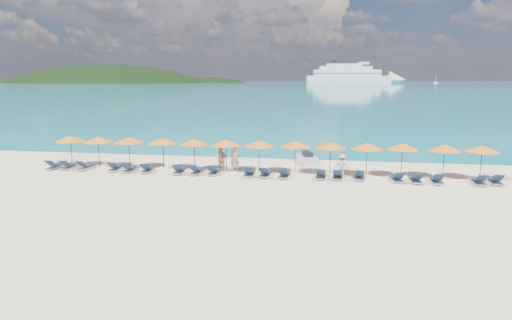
# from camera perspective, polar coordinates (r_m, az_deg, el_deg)

# --- Properties ---
(ground) EXTENTS (1400.00, 1400.00, 0.00)m
(ground) POSITION_cam_1_polar(r_m,az_deg,el_deg) (24.75, -1.11, -4.02)
(ground) COLOR beige
(sea) EXTENTS (1600.00, 1300.00, 0.01)m
(sea) POSITION_cam_1_polar(r_m,az_deg,el_deg) (683.58, 8.96, 10.19)
(sea) COLOR #1FA9B2
(sea) RESTS_ON ground
(headland_main) EXTENTS (374.00, 242.00, 126.50)m
(headland_main) POSITION_cam_1_polar(r_m,az_deg,el_deg) (641.97, -19.26, 6.29)
(headland_main) COLOR black
(headland_main) RESTS_ON ground
(headland_small) EXTENTS (162.00, 126.00, 85.50)m
(headland_small) POSITION_cam_1_polar(r_m,az_deg,el_deg) (605.00, -5.66, 6.88)
(headland_small) COLOR black
(headland_small) RESTS_ON ground
(cruise_ship) EXTENTS (123.90, 39.18, 34.07)m
(cruise_ship) POSITION_cam_1_polar(r_m,az_deg,el_deg) (553.78, 13.32, 10.83)
(cruise_ship) COLOR silver
(cruise_ship) RESTS_ON ground
(sailboat_near) EXTENTS (5.13, 1.71, 9.40)m
(sailboat_near) POSITION_cam_1_polar(r_m,az_deg,el_deg) (606.89, 22.85, 9.51)
(sailboat_near) COLOR silver
(sailboat_near) RESTS_ON ground
(jetski) EXTENTS (1.80, 2.73, 0.91)m
(jetski) POSITION_cam_1_polar(r_m,az_deg,el_deg) (32.42, 6.79, 0.15)
(jetski) COLOR silver
(jetski) RESTS_ON ground
(beachgoer_a) EXTENTS (0.69, 0.51, 1.75)m
(beachgoer_a) POSITION_cam_1_polar(r_m,az_deg,el_deg) (29.47, -2.83, 0.12)
(beachgoer_a) COLOR tan
(beachgoer_a) RESTS_ON ground
(beachgoer_b) EXTENTS (0.93, 0.64, 1.76)m
(beachgoer_b) POSITION_cam_1_polar(r_m,az_deg,el_deg) (29.48, -4.63, 0.12)
(beachgoer_b) COLOR tan
(beachgoer_b) RESTS_ON ground
(beachgoer_c) EXTENTS (1.11, 0.80, 1.56)m
(beachgoer_c) POSITION_cam_1_polar(r_m,az_deg,el_deg) (28.18, 11.41, -0.77)
(beachgoer_c) COLOR tan
(beachgoer_c) RESTS_ON ground
(umbrella_0) EXTENTS (2.10, 2.10, 2.28)m
(umbrella_0) POSITION_cam_1_polar(r_m,az_deg,el_deg) (34.03, -23.53, 2.63)
(umbrella_0) COLOR black
(umbrella_0) RESTS_ON ground
(umbrella_1) EXTENTS (2.10, 2.10, 2.28)m
(umbrella_1) POSITION_cam_1_polar(r_m,az_deg,el_deg) (32.82, -20.32, 2.58)
(umbrella_1) COLOR black
(umbrella_1) RESTS_ON ground
(umbrella_2) EXTENTS (2.10, 2.10, 2.28)m
(umbrella_2) POSITION_cam_1_polar(r_m,az_deg,el_deg) (31.89, -16.62, 2.58)
(umbrella_2) COLOR black
(umbrella_2) RESTS_ON ground
(umbrella_3) EXTENTS (2.10, 2.10, 2.28)m
(umbrella_3) POSITION_cam_1_polar(r_m,az_deg,el_deg) (30.91, -12.32, 2.54)
(umbrella_3) COLOR black
(umbrella_3) RESTS_ON ground
(umbrella_4) EXTENTS (2.10, 2.10, 2.28)m
(umbrella_4) POSITION_cam_1_polar(r_m,az_deg,el_deg) (30.06, -8.26, 2.45)
(umbrella_4) COLOR black
(umbrella_4) RESTS_ON ground
(umbrella_5) EXTENTS (2.10, 2.10, 2.28)m
(umbrella_5) POSITION_cam_1_polar(r_m,az_deg,el_deg) (29.37, -4.02, 2.34)
(umbrella_5) COLOR black
(umbrella_5) RESTS_ON ground
(umbrella_6) EXTENTS (2.10, 2.10, 2.28)m
(umbrella_6) POSITION_cam_1_polar(r_m,az_deg,el_deg) (28.90, 0.40, 2.22)
(umbrella_6) COLOR black
(umbrella_6) RESTS_ON ground
(umbrella_7) EXTENTS (2.10, 2.10, 2.28)m
(umbrella_7) POSITION_cam_1_polar(r_m,az_deg,el_deg) (28.82, 5.28, 2.15)
(umbrella_7) COLOR black
(umbrella_7) RESTS_ON ground
(umbrella_8) EXTENTS (2.10, 2.10, 2.28)m
(umbrella_8) POSITION_cam_1_polar(r_m,az_deg,el_deg) (28.66, 9.92, 1.99)
(umbrella_8) COLOR black
(umbrella_8) RESTS_ON ground
(umbrella_9) EXTENTS (2.10, 2.10, 2.28)m
(umbrella_9) POSITION_cam_1_polar(r_m,az_deg,el_deg) (28.70, 14.62, 1.81)
(umbrella_9) COLOR black
(umbrella_9) RESTS_ON ground
(umbrella_10) EXTENTS (2.10, 2.10, 2.28)m
(umbrella_10) POSITION_cam_1_polar(r_m,az_deg,el_deg) (29.23, 18.96, 1.73)
(umbrella_10) COLOR black
(umbrella_10) RESTS_ON ground
(umbrella_11) EXTENTS (2.10, 2.10, 2.28)m
(umbrella_11) POSITION_cam_1_polar(r_m,az_deg,el_deg) (29.63, 23.88, 1.50)
(umbrella_11) COLOR black
(umbrella_11) RESTS_ON ground
(umbrella_12) EXTENTS (2.10, 2.10, 2.28)m
(umbrella_12) POSITION_cam_1_polar(r_m,az_deg,el_deg) (30.29, 27.95, 1.35)
(umbrella_12) COLOR black
(umbrella_12) RESTS_ON ground
(lounger_0) EXTENTS (0.71, 1.73, 0.66)m
(lounger_0) POSITION_cam_1_polar(r_m,az_deg,el_deg) (33.60, -25.25, -0.69)
(lounger_0) COLOR silver
(lounger_0) RESTS_ON ground
(lounger_1) EXTENTS (0.72, 1.73, 0.66)m
(lounger_1) POSITION_cam_1_polar(r_m,az_deg,el_deg) (33.11, -23.66, -0.72)
(lounger_1) COLOR silver
(lounger_1) RESTS_ON ground
(lounger_2) EXTENTS (0.72, 1.73, 0.66)m
(lounger_2) POSITION_cam_1_polar(r_m,az_deg,el_deg) (32.48, -21.75, -0.79)
(lounger_2) COLOR silver
(lounger_2) RESTS_ON ground
(lounger_3) EXTENTS (0.79, 1.75, 0.66)m
(lounger_3) POSITION_cam_1_polar(r_m,az_deg,el_deg) (31.36, -18.21, -0.95)
(lounger_3) COLOR silver
(lounger_3) RESTS_ON ground
(lounger_4) EXTENTS (0.65, 1.71, 0.66)m
(lounger_4) POSITION_cam_1_polar(r_m,az_deg,el_deg) (30.68, -16.47, -1.10)
(lounger_4) COLOR silver
(lounger_4) RESTS_ON ground
(lounger_5) EXTENTS (0.72, 1.73, 0.66)m
(lounger_5) POSITION_cam_1_polar(r_m,az_deg,el_deg) (30.24, -14.25, -1.16)
(lounger_5) COLOR silver
(lounger_5) RESTS_ON ground
(lounger_6) EXTENTS (0.75, 1.74, 0.66)m
(lounger_6) POSITION_cam_1_polar(r_m,az_deg,el_deg) (29.35, -10.18, -1.35)
(lounger_6) COLOR silver
(lounger_6) RESTS_ON ground
(lounger_7) EXTENTS (0.78, 1.75, 0.66)m
(lounger_7) POSITION_cam_1_polar(r_m,az_deg,el_deg) (29.00, -7.86, -1.43)
(lounger_7) COLOR silver
(lounger_7) RESTS_ON ground
(lounger_8) EXTENTS (0.76, 1.75, 0.66)m
(lounger_8) POSITION_cam_1_polar(r_m,az_deg,el_deg) (28.75, -5.56, -1.49)
(lounger_8) COLOR silver
(lounger_8) RESTS_ON ground
(lounger_9) EXTENTS (0.63, 1.71, 0.66)m
(lounger_9) POSITION_cam_1_polar(r_m,az_deg,el_deg) (28.15, -0.90, -1.70)
(lounger_9) COLOR silver
(lounger_9) RESTS_ON ground
(lounger_10) EXTENTS (0.73, 1.74, 0.66)m
(lounger_10) POSITION_cam_1_polar(r_m,az_deg,el_deg) (28.01, 1.25, -1.77)
(lounger_10) COLOR silver
(lounger_10) RESTS_ON ground
(lounger_11) EXTENTS (0.77, 1.75, 0.66)m
(lounger_11) POSITION_cam_1_polar(r_m,az_deg,el_deg) (27.75, 3.82, -1.91)
(lounger_11) COLOR silver
(lounger_11) RESTS_ON ground
(lounger_12) EXTENTS (0.69, 1.72, 0.66)m
(lounger_12) POSITION_cam_1_polar(r_m,az_deg,el_deg) (27.81, 8.65, -1.98)
(lounger_12) COLOR silver
(lounger_12) RESTS_ON ground
(lounger_13) EXTENTS (0.76, 1.74, 0.66)m
(lounger_13) POSITION_cam_1_polar(r_m,az_deg,el_deg) (27.81, 10.85, -2.05)
(lounger_13) COLOR silver
(lounger_13) RESTS_ON ground
(lounger_14) EXTENTS (0.77, 1.75, 0.66)m
(lounger_14) POSITION_cam_1_polar(r_m,az_deg,el_deg) (28.03, 13.62, -2.07)
(lounger_14) COLOR silver
(lounger_14) RESTS_ON ground
(lounger_15) EXTENTS (0.76, 1.74, 0.66)m
(lounger_15) POSITION_cam_1_polar(r_m,az_deg,el_deg) (28.10, 18.28, -2.28)
(lounger_15) COLOR silver
(lounger_15) RESTS_ON ground
(lounger_16) EXTENTS (0.67, 1.72, 0.66)m
(lounger_16) POSITION_cam_1_polar(r_m,az_deg,el_deg) (28.22, 20.50, -2.37)
(lounger_16) COLOR silver
(lounger_16) RESTS_ON ground
(lounger_17) EXTENTS (0.67, 1.72, 0.66)m
(lounger_17) POSITION_cam_1_polar(r_m,az_deg,el_deg) (28.50, 22.93, -2.42)
(lounger_17) COLOR silver
(lounger_17) RESTS_ON ground
(lounger_18) EXTENTS (0.66, 1.71, 0.66)m
(lounger_18) POSITION_cam_1_polar(r_m,az_deg,el_deg) (29.24, 27.54, -2.48)
(lounger_18) COLOR silver
(lounger_18) RESTS_ON ground
(lounger_19) EXTENTS (0.72, 1.73, 0.66)m
(lounger_19) POSITION_cam_1_polar(r_m,az_deg,el_deg) (29.85, 29.25, -2.38)
(lounger_19) COLOR silver
(lounger_19) RESTS_ON ground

